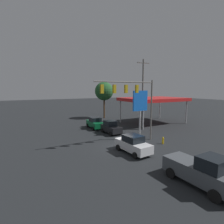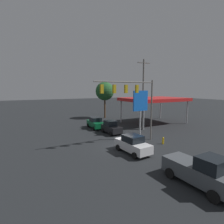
# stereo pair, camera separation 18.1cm
# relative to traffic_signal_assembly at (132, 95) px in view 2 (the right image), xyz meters

# --- Properties ---
(ground_plane) EXTENTS (200.00, 200.00, 0.00)m
(ground_plane) POSITION_rel_traffic_signal_assembly_xyz_m (2.09, 0.80, -6.06)
(ground_plane) COLOR black
(traffic_signal_assembly) EXTENTS (8.31, 0.43, 7.95)m
(traffic_signal_assembly) POSITION_rel_traffic_signal_assembly_xyz_m (0.00, 0.00, 0.00)
(traffic_signal_assembly) COLOR slate
(traffic_signal_assembly) RESTS_ON ground
(utility_pole) EXTENTS (2.40, 0.26, 11.60)m
(utility_pole) POSITION_rel_traffic_signal_assembly_xyz_m (-5.98, -5.34, 0.03)
(utility_pole) COLOR slate
(utility_pole) RESTS_ON ground
(gas_station_canopy) EXTENTS (11.93, 8.56, 5.07)m
(gas_station_canopy) POSITION_rel_traffic_signal_assembly_xyz_m (-11.34, -8.74, -1.34)
(gas_station_canopy) COLOR red
(gas_station_canopy) RESTS_ON ground
(price_sign) EXTENTS (2.50, 0.27, 6.57)m
(price_sign) POSITION_rel_traffic_signal_assembly_xyz_m (-3.53, -2.80, -1.28)
(price_sign) COLOR #B7B7BC
(price_sign) RESTS_ON ground
(pickup_parked) EXTENTS (2.36, 5.25, 2.40)m
(pickup_parked) POSITION_rel_traffic_signal_assembly_xyz_m (1.31, 10.60, -4.95)
(pickup_parked) COLOR #474C51
(pickup_parked) RESTS_ON ground
(sedan_waiting) EXTENTS (2.16, 4.45, 1.93)m
(sedan_waiting) POSITION_rel_traffic_signal_assembly_xyz_m (0.73, -9.81, -5.11)
(sedan_waiting) COLOR #0C592D
(sedan_waiting) RESTS_ON ground
(hatchback_crossing) EXTENTS (2.11, 3.88, 1.97)m
(hatchback_crossing) POSITION_rel_traffic_signal_assembly_xyz_m (-0.02, -5.41, -5.11)
(hatchback_crossing) COLOR black
(hatchback_crossing) RESTS_ON ground
(sedan_far) EXTENTS (2.33, 4.53, 1.93)m
(sedan_far) POSITION_rel_traffic_signal_assembly_xyz_m (1.77, 2.92, -5.11)
(sedan_far) COLOR silver
(sedan_far) RESTS_ON ground
(street_tree) EXTENTS (4.26, 4.26, 8.40)m
(street_tree) POSITION_rel_traffic_signal_assembly_xyz_m (-5.36, -18.65, 0.18)
(street_tree) COLOR #4C331E
(street_tree) RESTS_ON ground
(fire_hydrant) EXTENTS (0.24, 0.24, 0.88)m
(fire_hydrant) POSITION_rel_traffic_signal_assembly_xyz_m (-3.29, 2.26, -5.62)
(fire_hydrant) COLOR gold
(fire_hydrant) RESTS_ON ground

